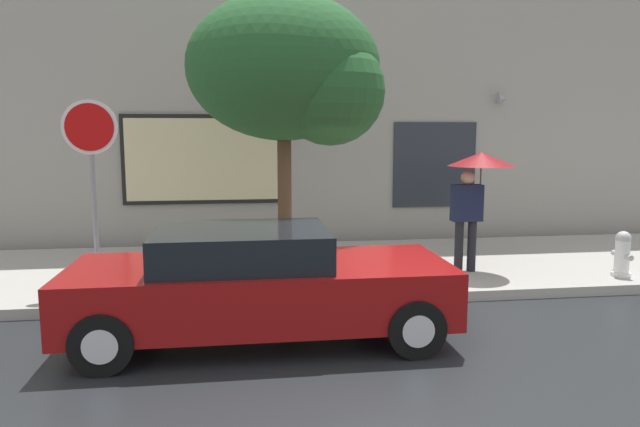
{
  "coord_description": "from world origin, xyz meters",
  "views": [
    {
      "loc": [
        -1.53,
        -6.67,
        2.42
      ],
      "look_at": [
        -0.36,
        1.8,
        1.2
      ],
      "focal_mm": 32.65,
      "sensor_mm": 36.0,
      "label": 1
    }
  ],
  "objects_px": {
    "street_tree": "(293,73)",
    "parked_car": "(258,284)",
    "fire_hydrant": "(622,254)",
    "stop_sign": "(91,157)",
    "pedestrian_with_umbrella": "(477,176)"
  },
  "relations": [
    {
      "from": "fire_hydrant",
      "to": "parked_car",
      "type": "bearing_deg",
      "value": -164.16
    },
    {
      "from": "fire_hydrant",
      "to": "stop_sign",
      "type": "bearing_deg",
      "value": 177.76
    },
    {
      "from": "fire_hydrant",
      "to": "stop_sign",
      "type": "distance_m",
      "value": 8.14
    },
    {
      "from": "fire_hydrant",
      "to": "stop_sign",
      "type": "xyz_separation_m",
      "value": [
        -7.99,
        0.31,
        1.56
      ]
    },
    {
      "from": "parked_car",
      "to": "fire_hydrant",
      "type": "relative_size",
      "value": 6.06
    },
    {
      "from": "parked_car",
      "to": "pedestrian_with_umbrella",
      "type": "relative_size",
      "value": 2.24
    },
    {
      "from": "stop_sign",
      "to": "pedestrian_with_umbrella",
      "type": "bearing_deg",
      "value": 3.09
    },
    {
      "from": "street_tree",
      "to": "stop_sign",
      "type": "height_order",
      "value": "street_tree"
    },
    {
      "from": "parked_car",
      "to": "fire_hydrant",
      "type": "bearing_deg",
      "value": 15.84
    },
    {
      "from": "pedestrian_with_umbrella",
      "to": "street_tree",
      "type": "bearing_deg",
      "value": 178.29
    },
    {
      "from": "fire_hydrant",
      "to": "street_tree",
      "type": "bearing_deg",
      "value": 172.06
    },
    {
      "from": "fire_hydrant",
      "to": "stop_sign",
      "type": "height_order",
      "value": "stop_sign"
    },
    {
      "from": "fire_hydrant",
      "to": "pedestrian_with_umbrella",
      "type": "distance_m",
      "value": 2.57
    },
    {
      "from": "street_tree",
      "to": "parked_car",
      "type": "bearing_deg",
      "value": -105.32
    },
    {
      "from": "fire_hydrant",
      "to": "street_tree",
      "type": "distance_m",
      "value": 5.86
    }
  ]
}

